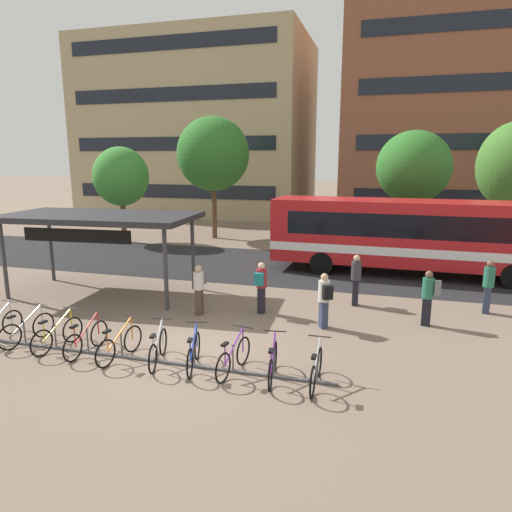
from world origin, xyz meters
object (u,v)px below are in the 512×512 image
Objects in this scene: commuter_navy_pack_0 at (489,283)px; commuter_red_pack_1 at (356,276)px; parked_bicycle_blue_6 at (194,353)px; parked_bicycle_silver_9 at (316,370)px; parked_bicycle_purple_7 at (234,358)px; commuter_grey_pack_2 at (199,286)px; street_tree_1 at (213,154)px; parked_bicycle_silver_1 at (27,330)px; parked_bicycle_red_3 at (86,339)px; commuter_grey_pack_5 at (429,294)px; parked_bicycle_silver_5 at (158,349)px; parked_bicycle_orange_4 at (120,345)px; parked_bicycle_purple_8 at (273,364)px; street_tree_2 at (121,177)px; city_bus at (415,234)px; commuter_teal_pack_3 at (261,284)px; parked_bicycle_yellow_2 at (58,335)px; transit_shelter at (99,219)px; commuter_black_pack_4 at (324,297)px; street_tree_0 at (414,167)px.

commuter_navy_pack_0 is 4.18m from commuter_red_pack_1.
parked_bicycle_silver_9 is at bearing -105.63° from parked_bicycle_blue_6.
commuter_grey_pack_2 is at bearing 41.82° from parked_bicycle_purple_7.
parked_bicycle_blue_6 is 0.98× the size of parked_bicycle_silver_9.
commuter_red_pack_1 is 15.54m from street_tree_1.
parked_bicycle_silver_1 is 1.97m from parked_bicycle_red_3.
parked_bicycle_silver_1 is 11.45m from commuter_grey_pack_5.
parked_bicycle_orange_4 is at bearing 78.65° from parked_bicycle_silver_5.
street_tree_1 is at bearing 16.86° from parked_bicycle_purple_8.
street_tree_1 is (-3.19, 17.51, 4.82)m from parked_bicycle_red_3.
commuter_navy_pack_0 is 1.04× the size of commuter_grey_pack_5.
parked_bicycle_red_3 is at bearing -61.63° from street_tree_2.
city_bus is 11.94m from parked_bicycle_purple_7.
parked_bicycle_red_3 is 8.76m from commuter_red_pack_1.
commuter_teal_pack_3 is at bearing 15.52° from parked_bicycle_purple_7.
parked_bicycle_orange_4 is (1.93, -0.12, 0.00)m from parked_bicycle_yellow_2.
parked_bicycle_blue_6 and parked_bicycle_purple_8 have the same top height.
street_tree_2 is (-16.43, 3.79, 2.11)m from city_bus.
transit_shelter is 4.28× the size of commuter_black_pack_4.
commuter_teal_pack_3 is at bearing -8.49° from transit_shelter.
parked_bicycle_orange_4 is at bearing -47.58° from commuter_navy_pack_0.
commuter_black_pack_4 is 0.29× the size of street_tree_2.
parked_bicycle_yellow_2 is at bearing 94.52° from parked_bicycle_orange_4.
parked_bicycle_orange_4 is at bearing -115.30° from street_tree_0.
commuter_teal_pack_3 is at bearing -65.42° from commuter_navy_pack_0.
city_bus is at bearing -34.66° from parked_bicycle_red_3.
parked_bicycle_orange_4 is at bearing 88.98° from parked_bicycle_silver_9.
commuter_black_pack_4 is 0.98× the size of commuter_grey_pack_5.
parked_bicycle_silver_1 is at bearing -123.89° from street_tree_0.
street_tree_1 reaches higher than parked_bicycle_blue_6.
commuter_teal_pack_3 is 2.28m from commuter_black_pack_4.
parked_bicycle_purple_8 is 4.65m from commuter_teal_pack_3.
commuter_navy_pack_0 is (9.51, 6.39, 0.63)m from parked_bicycle_orange_4.
parked_bicycle_yellow_2 is 5.86m from parked_bicycle_purple_8.
city_bus is 14.45m from parked_bicycle_yellow_2.
commuter_red_pack_1 is (9.09, 1.20, -1.78)m from transit_shelter.
parked_bicycle_silver_1 and parked_bicycle_orange_4 have the same top height.
commuter_black_pack_4 is at bearing 23.33° from commuter_grey_pack_5.
commuter_red_pack_1 is 10.47m from street_tree_0.
commuter_grey_pack_2 is 14.26m from street_tree_0.
commuter_teal_pack_3 is 0.26× the size of street_tree_0.
parked_bicycle_red_3 is at bearing -118.37° from street_tree_0.
commuter_grey_pack_5 is (3.63, 4.64, 0.59)m from parked_bicycle_purple_8.
street_tree_1 reaches higher than city_bus.
parked_bicycle_red_3 is 4.02m from commuter_grey_pack_2.
commuter_teal_pack_3 is (-0.51, 4.31, 0.58)m from parked_bicycle_purple_7.
parked_bicycle_orange_4 is 4.92m from parked_bicycle_silver_9.
commuter_grey_pack_2 reaches higher than parked_bicycle_silver_1.
commuter_red_pack_1 reaches higher than commuter_teal_pack_3.
parked_bicycle_orange_4 is 11.47m from commuter_navy_pack_0.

